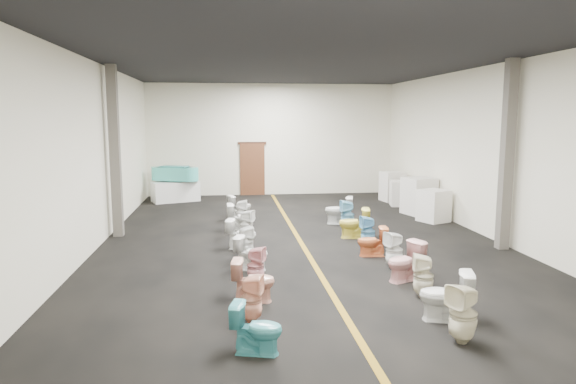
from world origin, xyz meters
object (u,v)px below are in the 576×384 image
toilet_left_8 (241,218)px  toilet_left_9 (241,213)px  display_table (175,191)px  toilet_right_2 (423,276)px  toilet_left_1 (251,299)px  appliance_crate_c (402,193)px  appliance_crate_d (392,186)px  toilet_right_9 (339,210)px  appliance_crate_a (434,206)px  toilet_left_0 (257,329)px  toilet_right_3 (405,261)px  toilet_left_7 (247,225)px  toilet_left_10 (240,207)px  toilet_left_2 (253,280)px  bathtub (175,173)px  toilet_left_3 (256,266)px  toilet_right_0 (463,314)px  appliance_crate_b (419,196)px  toilet_right_4 (394,250)px  toilet_right_6 (368,232)px  toilet_left_4 (252,253)px  toilet_right_5 (372,241)px  toilet_right_1 (446,296)px  toilet_left_5 (245,242)px  toilet_left_6 (242,234)px  toilet_right_8 (348,215)px  toilet_right_7 (354,223)px

toilet_left_8 → toilet_left_9: toilet_left_8 is taller
display_table → toilet_left_8: 6.05m
toilet_right_2 → toilet_left_1: bearing=-60.8°
appliance_crate_c → appliance_crate_d: (0.00, 1.04, 0.11)m
toilet_right_9 → appliance_crate_a: bearing=105.0°
toilet_left_9 → toilet_right_9: (2.89, -0.19, 0.04)m
toilet_left_0 → toilet_right_3: 4.10m
toilet_left_7 → toilet_left_10: 2.88m
toilet_left_2 → bathtub: bearing=21.1°
toilet_left_3 → toilet_right_0: size_ratio=0.84×
appliance_crate_b → toilet_right_0: bearing=-107.6°
appliance_crate_d → toilet_right_4: 9.01m
bathtub → toilet_left_3: 10.45m
display_table → appliance_crate_a: size_ratio=1.74×
bathtub → toilet_right_9: 7.16m
toilet_right_4 → appliance_crate_d: bearing=144.7°
toilet_left_1 → toilet_right_6: (3.06, 4.32, 0.01)m
toilet_left_9 → toilet_right_9: bearing=-87.8°
toilet_left_2 → toilet_right_0: bearing=-116.4°
toilet_left_1 → appliance_crate_a: bearing=-23.4°
toilet_left_9 → toilet_right_6: 4.24m
appliance_crate_c → toilet_left_4: appliance_crate_c is taller
toilet_right_5 → toilet_left_3: bearing=-54.5°
appliance_crate_d → toilet_left_3: size_ratio=1.52×
appliance_crate_d → toilet_right_5: size_ratio=1.62×
toilet_right_1 → toilet_right_3: bearing=-165.1°
toilet_left_1 → toilet_right_9: bearing=-6.3°
toilet_left_0 → toilet_right_2: 3.54m
toilet_right_5 → toilet_right_6: toilet_right_6 is taller
appliance_crate_c → toilet_right_9: size_ratio=1.07×
toilet_left_5 → toilet_left_6: (-0.06, 0.82, 0.00)m
toilet_left_0 → toilet_right_8: (2.99, 7.37, 0.07)m
toilet_left_8 → toilet_left_10: (0.01, 1.96, -0.03)m
toilet_left_9 → toilet_right_1: (2.94, -7.62, 0.03)m
appliance_crate_b → toilet_right_9: 3.21m
toilet_right_7 → toilet_right_2: bearing=10.8°
appliance_crate_c → toilet_left_10: appliance_crate_c is taller
display_table → appliance_crate_a: appliance_crate_a is taller
appliance_crate_a → toilet_left_4: 7.23m
toilet_right_5 → appliance_crate_a: bearing=144.6°
toilet_right_4 → toilet_right_8: (-0.10, 3.78, 0.03)m
display_table → appliance_crate_b: bearing=-23.7°
appliance_crate_d → toilet_left_3: bearing=-121.8°
toilet_right_1 → toilet_left_3: bearing=-110.4°
toilet_left_0 → toilet_right_9: (2.93, 8.19, 0.07)m
appliance_crate_b → toilet_right_7: bearing=-133.8°
toilet_left_4 → toilet_right_2: toilet_right_2 is taller
toilet_left_1 → toilet_left_10: (0.04, 8.34, -0.00)m
toilet_right_4 → toilet_right_5: toilet_right_4 is taller
toilet_left_8 → appliance_crate_a: bearing=-84.3°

